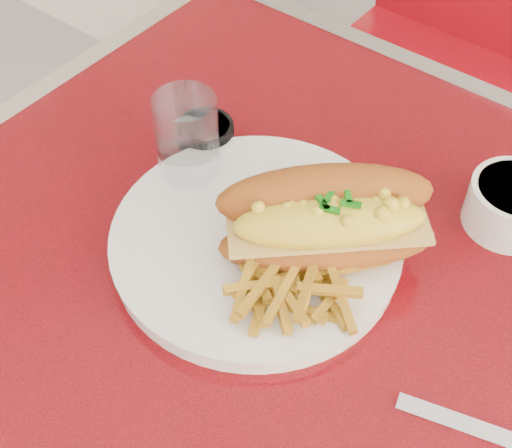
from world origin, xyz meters
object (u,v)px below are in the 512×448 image
Objects in this scene: gravy_ramekin at (512,204)px; sauce_cup_left at (206,135)px; diner_table at (403,431)px; mac_hoagie at (327,219)px; water_tumbler at (188,144)px; dinner_plate at (256,241)px; fork at (326,261)px.

sauce_cup_left is (-0.34, -0.11, -0.01)m from gravy_ramekin.
diner_table is 0.27m from mac_hoagie.
gravy_ramekin reaches higher than sauce_cup_left.
gravy_ramekin reaches higher than diner_table.
water_tumbler reaches higher than sauce_cup_left.
water_tumbler reaches higher than diner_table.
diner_table is at bearing -0.78° from dinner_plate.
fork is at bearing 12.87° from dinner_plate.
gravy_ramekin reaches higher than dinner_plate.
water_tumbler is at bearing -152.08° from gravy_ramekin.
diner_table is 13.68× the size of sauce_cup_left.
fork reaches higher than diner_table.
sauce_cup_left is at bearing 76.57° from fork.
mac_hoagie reaches higher than dinner_plate.
water_tumbler reaches higher than mac_hoagie.
sauce_cup_left is at bearing 148.14° from dinner_plate.
gravy_ramekin is 0.97× the size of water_tumbler.
diner_table is 5.28× the size of mac_hoagie.
mac_hoagie reaches higher than diner_table.
diner_table is at bearing -56.39° from mac_hoagie.
fork is (0.01, -0.01, -0.04)m from mac_hoagie.
dinner_plate is 1.53× the size of mac_hoagie.
mac_hoagie is (0.06, 0.03, 0.05)m from dinner_plate.
water_tumbler reaches higher than dinner_plate.
sauce_cup_left is at bearing 121.68° from mac_hoagie.
fork is (0.08, 0.02, 0.01)m from dinner_plate.
dinner_plate is 2.62× the size of fork.
fork is 1.16× the size of gravy_ramekin.
dinner_plate is 3.97× the size of sauce_cup_left.
gravy_ramekin is at bearing 17.58° from sauce_cup_left.
water_tumbler is (-0.33, 0.04, 0.22)m from diner_table.
diner_table is 0.28m from gravy_ramekin.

